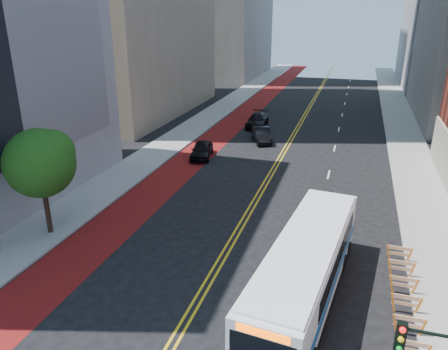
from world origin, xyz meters
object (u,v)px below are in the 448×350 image
street_tree (41,161)px  car_b (262,135)px  car_c (257,120)px  car_a (202,150)px  transit_bus (306,270)px

street_tree → car_b: 25.93m
car_b → car_c: (-1.87, 6.05, 0.04)m
car_b → car_c: size_ratio=0.84×
car_a → car_c: size_ratio=0.82×
car_b → car_a: bearing=-143.4°
transit_bus → car_a: transit_bus is taller
car_a → car_b: car_a is taller
transit_bus → car_a: 23.03m
street_tree → transit_bus: size_ratio=0.52×
transit_bus → car_c: (-9.76, 32.56, -1.02)m
car_a → car_c: (2.47, 13.07, 0.02)m
street_tree → car_b: (8.32, 24.20, -4.16)m
car_c → car_a: bearing=-103.6°
transit_bus → car_b: bearing=113.2°
transit_bus → car_c: bearing=113.3°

